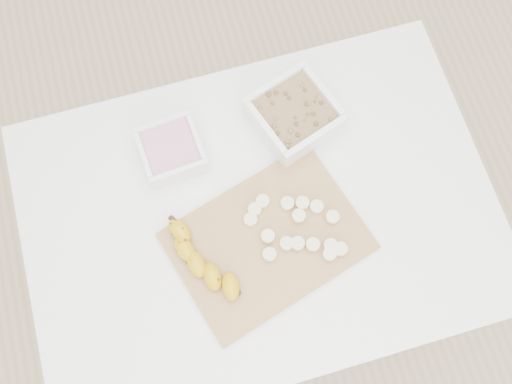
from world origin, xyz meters
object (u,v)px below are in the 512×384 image
object	(u,v)px
bowl_granola	(294,115)
banana	(204,262)
bowl_yogurt	(172,150)
table	(260,224)
cutting_board	(267,241)

from	to	relation	value
bowl_granola	banana	size ratio (longest dim) A/B	1.01
bowl_yogurt	banana	bearing A→B (deg)	-88.70
table	bowl_yogurt	size ratio (longest dim) A/B	7.28
table	cutting_board	distance (m)	0.12
cutting_board	bowl_yogurt	bearing A→B (deg)	120.65
bowl_yogurt	bowl_granola	xyz separation A→B (m)	(0.28, 0.00, 0.01)
bowl_granola	cutting_board	world-z (taller)	bowl_granola
table	cutting_board	bearing A→B (deg)	-91.91
bowl_yogurt	bowl_granola	size ratio (longest dim) A/B	0.66
cutting_board	banana	xyz separation A→B (m)	(-0.14, -0.01, 0.03)
bowl_granola	cutting_board	xyz separation A→B (m)	(-0.13, -0.24, -0.03)
bowl_yogurt	cutting_board	world-z (taller)	bowl_yogurt
bowl_granola	cutting_board	size ratio (longest dim) A/B	0.54
table	banana	world-z (taller)	banana
bowl_yogurt	cutting_board	distance (m)	0.28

